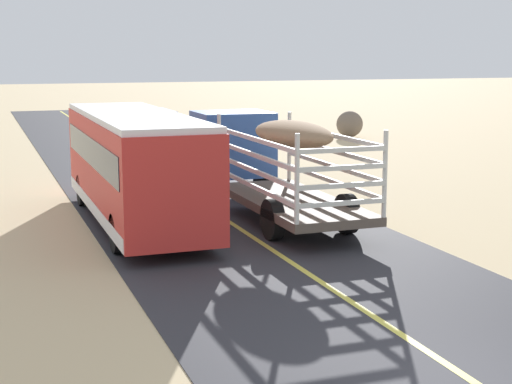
% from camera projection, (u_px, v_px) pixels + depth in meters
% --- Properties ---
extents(livestock_truck, '(2.53, 9.70, 3.02)m').
position_uv_depth(livestock_truck, '(254.00, 152.00, 24.89)').
color(livestock_truck, '#3359A5').
rests_on(livestock_truck, road_surface).
extents(bus, '(2.54, 10.00, 3.21)m').
position_uv_depth(bus, '(135.00, 165.00, 22.35)').
color(bus, red).
rests_on(bus, road_surface).
extents(car_far, '(1.90, 4.62, 1.93)m').
position_uv_depth(car_far, '(154.00, 126.00, 41.22)').
color(car_far, silver).
rests_on(car_far, road_surface).
extents(boulder_near_shoulder, '(1.59, 1.42, 1.54)m').
position_uv_depth(boulder_near_shoulder, '(350.00, 124.00, 45.71)').
color(boulder_near_shoulder, '#756656').
rests_on(boulder_near_shoulder, ground).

